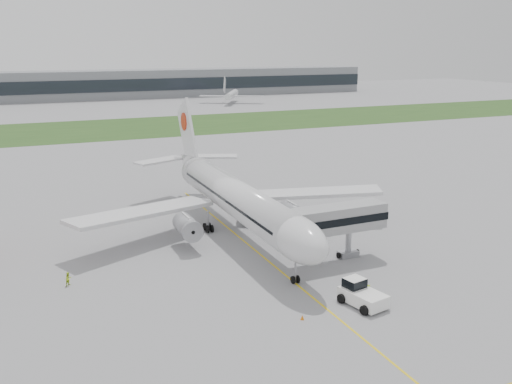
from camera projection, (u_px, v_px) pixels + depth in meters
name	position (u px, v px, depth m)	size (l,w,h in m)	color
ground	(246.00, 243.00, 79.34)	(600.00, 600.00, 0.00)	#969598
apron_markings	(261.00, 255.00, 74.89)	(70.00, 70.00, 0.04)	yellow
grass_strip	(107.00, 129.00, 186.09)	(600.00, 50.00, 0.02)	#27491B
terminal_building	(71.00, 85.00, 282.08)	(320.00, 22.30, 14.00)	gray
airliner	(233.00, 195.00, 82.25)	(48.13, 53.95, 17.88)	silver
pushback_tug	(361.00, 293.00, 60.46)	(4.27, 5.54, 2.59)	white
jet_bridge	(324.00, 222.00, 70.61)	(16.09, 4.94, 7.45)	#999A9C
safety_cone_left	(302.00, 317.00, 57.19)	(0.38, 0.38, 0.52)	#D6670B
safety_cone_right	(348.00, 294.00, 62.59)	(0.38, 0.38, 0.52)	#D6670B
ground_crew_near	(368.00, 292.00, 61.60)	(0.63, 0.41, 1.73)	#AEE325
ground_crew_far	(69.00, 279.00, 65.21)	(0.78, 0.61, 1.60)	#B4D623
distant_aircraft_right	(232.00, 103.00, 266.66)	(30.15, 26.60, 11.53)	silver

